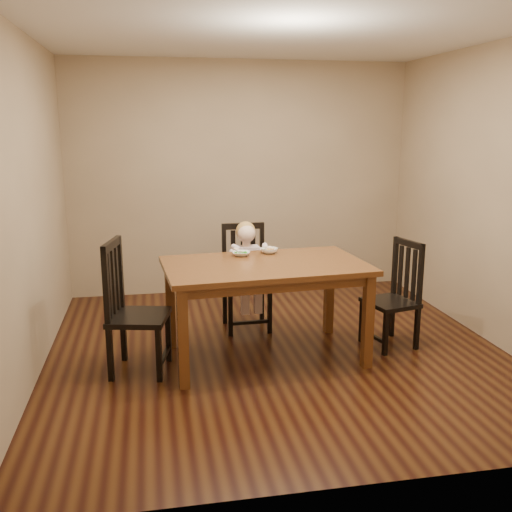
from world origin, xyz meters
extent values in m
cube|color=#40220D|center=(0.00, 0.00, 0.00)|extent=(4.00, 4.00, 0.01)
cube|color=silver|center=(0.00, 0.00, 2.70)|extent=(4.00, 4.00, 0.01)
cube|color=#8F775B|center=(0.00, 2.00, 1.35)|extent=(4.00, 0.01, 2.70)
cube|color=#8F775B|center=(0.00, -2.00, 1.35)|extent=(4.00, 0.01, 2.70)
cube|color=#8F775B|center=(-2.00, 0.00, 1.35)|extent=(0.01, 4.00, 2.70)
cube|color=#8F775B|center=(2.00, 0.00, 1.35)|extent=(0.01, 4.00, 2.70)
cube|color=#523213|center=(-0.13, -0.11, 0.82)|extent=(1.75, 1.13, 0.04)
cube|color=#523213|center=(-0.13, -0.11, 0.75)|extent=(1.60, 0.98, 0.09)
cube|color=#523213|center=(-0.86, -0.59, 0.40)|extent=(0.08, 0.08, 0.79)
cube|color=#523213|center=(0.66, -0.48, 0.40)|extent=(0.08, 0.08, 0.79)
cube|color=#523213|center=(-0.92, 0.26, 0.40)|extent=(0.08, 0.08, 0.79)
cube|color=#523213|center=(0.59, 0.37, 0.40)|extent=(0.08, 0.08, 0.79)
cube|color=black|center=(-0.17, 0.62, 0.43)|extent=(0.45, 0.43, 0.04)
cube|color=black|center=(0.02, 0.81, 0.21)|extent=(0.04, 0.04, 0.41)
cube|color=black|center=(-0.36, 0.80, 0.21)|extent=(0.04, 0.04, 0.41)
cube|color=black|center=(0.03, 0.45, 0.21)|extent=(0.04, 0.04, 0.41)
cube|color=black|center=(-0.35, 0.44, 0.21)|extent=(0.04, 0.04, 0.41)
cube|color=black|center=(0.02, 0.81, 0.74)|extent=(0.04, 0.04, 0.57)
cube|color=black|center=(-0.36, 0.80, 0.74)|extent=(0.04, 0.04, 0.57)
cube|color=black|center=(-0.17, 0.81, 1.00)|extent=(0.42, 0.04, 0.06)
cube|color=black|center=(-0.07, 0.81, 0.71)|extent=(0.05, 0.02, 0.49)
cube|color=black|center=(-0.17, 0.81, 0.71)|extent=(0.05, 0.02, 0.49)
cube|color=black|center=(-0.27, 0.80, 0.71)|extent=(0.05, 0.02, 0.49)
cube|color=black|center=(-1.19, -0.21, 0.46)|extent=(0.54, 0.56, 0.04)
cube|color=black|center=(-1.33, 0.03, 0.22)|extent=(0.05, 0.05, 0.44)
cube|color=black|center=(-1.42, -0.36, 0.22)|extent=(0.05, 0.05, 0.44)
cube|color=black|center=(-0.96, -0.05, 0.22)|extent=(0.05, 0.05, 0.44)
cube|color=black|center=(-1.04, -0.44, 0.22)|extent=(0.05, 0.05, 0.44)
cube|color=black|center=(-1.33, 0.03, 0.78)|extent=(0.05, 0.05, 0.61)
cube|color=black|center=(-1.42, -0.36, 0.78)|extent=(0.05, 0.05, 0.61)
cube|color=black|center=(-1.38, -0.16, 1.06)|extent=(0.13, 0.45, 0.06)
cube|color=black|center=(-1.35, -0.06, 0.75)|extent=(0.03, 0.05, 0.52)
cube|color=black|center=(-1.38, -0.16, 0.75)|extent=(0.03, 0.05, 0.52)
cube|color=black|center=(-1.40, -0.27, 0.75)|extent=(0.03, 0.05, 0.52)
cube|color=black|center=(1.03, -0.06, 0.41)|extent=(0.48, 0.50, 0.04)
cube|color=black|center=(1.24, -0.20, 0.19)|extent=(0.05, 0.05, 0.39)
cube|color=black|center=(1.16, 0.15, 0.19)|extent=(0.05, 0.05, 0.39)
cube|color=black|center=(0.91, -0.28, 0.19)|extent=(0.05, 0.05, 0.39)
cube|color=black|center=(0.82, 0.07, 0.19)|extent=(0.05, 0.05, 0.39)
cube|color=black|center=(1.24, -0.20, 0.70)|extent=(0.05, 0.05, 0.54)
cube|color=black|center=(1.16, 0.15, 0.70)|extent=(0.05, 0.05, 0.54)
cube|color=black|center=(1.20, -0.02, 0.94)|extent=(0.12, 0.40, 0.06)
cube|color=black|center=(1.22, -0.12, 0.67)|extent=(0.03, 0.05, 0.46)
cube|color=black|center=(1.20, -0.02, 0.67)|extent=(0.03, 0.05, 0.46)
cube|color=black|center=(1.18, 0.07, 0.67)|extent=(0.03, 0.05, 0.46)
imported|color=white|center=(-0.29, 0.20, 0.86)|extent=(0.19, 0.19, 0.04)
imported|color=white|center=(-0.02, 0.25, 0.86)|extent=(0.20, 0.20, 0.05)
cube|color=silver|center=(-0.32, 0.17, 0.89)|extent=(0.10, 0.09, 0.05)
cube|color=silver|center=(-0.32, 0.17, 0.87)|extent=(0.04, 0.04, 0.01)
camera|label=1|loc=(-1.07, -4.67, 1.97)|focal=40.00mm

